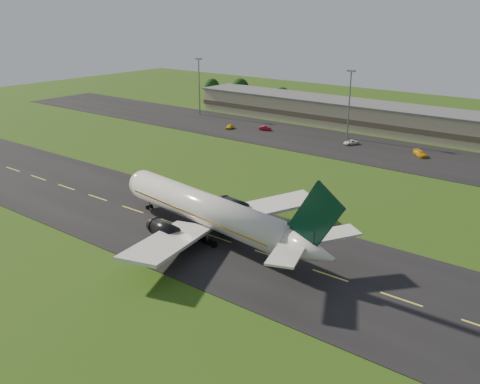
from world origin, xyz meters
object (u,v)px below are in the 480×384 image
Objects in this scene: terminal at (375,118)px; service_vehicle_b at (265,128)px; light_mast_west at (199,80)px; service_vehicle_a at (230,127)px; light_mast_centre at (350,96)px; service_vehicle_d at (420,153)px; service_vehicle_c at (351,142)px; airliner at (210,211)px.

terminal is 36.75× the size of service_vehicle_b.
service_vehicle_a is at bearing -26.26° from light_mast_west.
light_mast_centre reaches higher than service_vehicle_a.
light_mast_centre is at bearing -94.95° from terminal.
light_mast_west reaches higher than service_vehicle_a.
light_mast_centre is 39.89m from service_vehicle_a.
light_mast_centre is at bearing 119.78° from service_vehicle_d.
light_mast_centre reaches higher than service_vehicle_b.
light_mast_west is at bearing -160.81° from service_vehicle_c.
service_vehicle_d reaches higher than service_vehicle_a.
service_vehicle_b is at bearing 126.85° from airliner.
light_mast_west reaches higher than service_vehicle_b.
terminal is 18.45m from light_mast_centre.
terminal reaches higher than service_vehicle_b.
service_vehicle_c is (-10.96, 73.86, -3.93)m from airliner.
light_mast_centre is (-1.40, -16.18, 8.75)m from terminal.
light_mast_west is 5.16× the size of service_vehicle_b.
light_mast_centre is at bearing -93.48° from service_vehicle_b.
airliner is 12.96× the size of service_vehicle_b.
service_vehicle_d is at bearing -43.84° from terminal.
service_vehicle_d is (20.38, -0.10, 0.12)m from service_vehicle_c.
airliner reaches higher than terminal.
service_vehicle_c is (4.50, -6.25, -12.01)m from light_mast_centre.
service_vehicle_c is at bearing -107.22° from service_vehicle_b.
terminal is 36.67× the size of service_vehicle_a.
service_vehicle_c is 0.87× the size of service_vehicle_d.
service_vehicle_a is (-36.20, -11.74, -11.96)m from light_mast_centre.
service_vehicle_b is at bearing -139.96° from terminal.
service_vehicle_c is (3.09, -22.43, -3.26)m from terminal.
service_vehicle_a is (-51.65, 68.37, -3.89)m from airliner.
service_vehicle_a is 0.88× the size of service_vehicle_c.
service_vehicle_d is (84.87, -6.35, -11.89)m from light_mast_west.
light_mast_west is 65.90m from service_vehicle_c.
service_vehicle_d is (9.42, 73.76, -3.81)m from airliner.
service_vehicle_c is at bearing -54.27° from light_mast_centre.
airliner reaches higher than service_vehicle_c.
service_vehicle_d is (61.07, 5.39, 0.08)m from service_vehicle_a.
service_vehicle_d reaches higher than service_vehicle_b.
airliner is 11.34× the size of service_vehicle_c.
light_mast_centre reaches higher than service_vehicle_c.
light_mast_centre is 5.15× the size of service_vehicle_a.
terminal is at bearing 85.05° from light_mast_centre.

